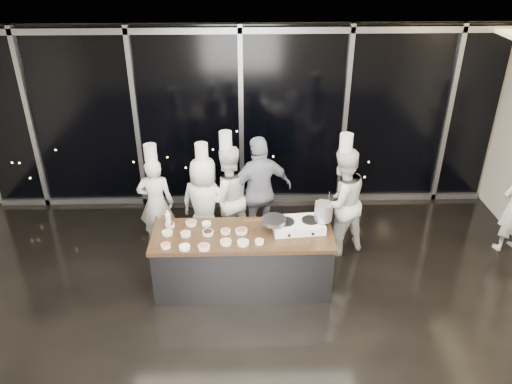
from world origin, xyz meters
TOP-DOWN VIEW (x-y plane):
  - ground at (0.00, 0.00)m, footprint 9.00×9.00m
  - room_shell at (0.18, 0.00)m, footprint 9.02×7.02m
  - window_wall at (0.00, 3.43)m, footprint 8.90×0.11m
  - demo_counter at (0.00, 0.90)m, footprint 2.46×0.86m
  - stove at (0.76, 1.00)m, footprint 0.73×0.49m
  - frying_pan at (0.42, 0.96)m, footprint 0.60×0.37m
  - stock_pot at (1.10, 1.01)m, footprint 0.26×0.26m
  - prep_bowls at (-0.48, 0.83)m, footprint 1.36×0.74m
  - squeeze_bottle at (-1.02, 1.11)m, footprint 0.08×0.08m
  - chef_far_left at (-1.34, 2.01)m, footprint 0.56×0.38m
  - chef_left at (-0.58, 1.89)m, footprint 0.90×0.74m
  - chef_center at (-0.23, 2.03)m, footprint 1.00×0.89m
  - guest at (0.28, 2.07)m, footprint 1.16×0.81m
  - chef_right at (1.50, 1.79)m, footprint 1.04×0.94m

SIDE VIEW (x-z plane):
  - ground at x=0.00m, z-range 0.00..0.00m
  - demo_counter at x=0.00m, z-range 0.00..0.90m
  - chef_far_left at x=-1.34m, z-range -0.09..1.66m
  - chef_left at x=-0.58m, z-range -0.10..1.71m
  - chef_center at x=-0.23m, z-range -0.11..1.82m
  - chef_right at x=1.50m, z-range -0.11..1.86m
  - guest at x=0.28m, z-range 0.00..1.82m
  - prep_bowls at x=-0.48m, z-range 0.90..0.95m
  - stove at x=0.76m, z-range 0.89..1.03m
  - squeeze_bottle at x=-1.02m, z-range 0.89..1.17m
  - frying_pan at x=0.42m, z-range 1.04..1.10m
  - stock_pot at x=1.10m, z-range 1.04..1.28m
  - window_wall at x=0.00m, z-range 0.00..3.20m
  - room_shell at x=0.18m, z-range 0.64..3.85m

